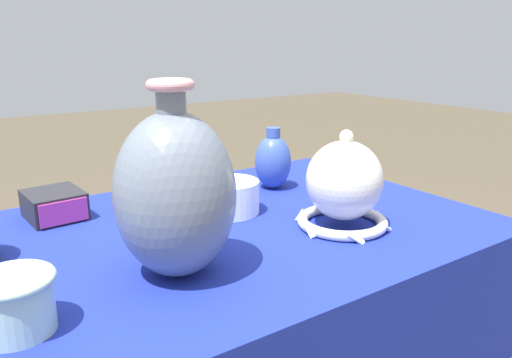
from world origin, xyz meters
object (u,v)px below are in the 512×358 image
(vase_tall_bulbous, at_px, (175,193))
(jar_round_cobalt, at_px, (273,161))
(pot_squat_porcelain, at_px, (229,197))
(mosaic_tile_box, at_px, (54,205))
(bowl_shallow_teal, at_px, (154,187))
(vase_dome_bell, at_px, (344,187))
(cup_wide_celadon, at_px, (14,302))

(vase_tall_bulbous, xyz_separation_m, jar_round_cobalt, (0.43, 0.31, -0.07))
(vase_tall_bulbous, relative_size, pot_squat_porcelain, 2.38)
(mosaic_tile_box, bearing_deg, jar_round_cobalt, -13.19)
(bowl_shallow_teal, relative_size, jar_round_cobalt, 0.85)
(vase_dome_bell, bearing_deg, cup_wide_celadon, -176.44)
(mosaic_tile_box, distance_m, cup_wide_celadon, 0.46)
(jar_round_cobalt, distance_m, cup_wide_celadon, 0.77)
(vase_tall_bulbous, relative_size, cup_wide_celadon, 2.87)
(vase_tall_bulbous, height_order, vase_dome_bell, vase_tall_bulbous)
(vase_tall_bulbous, bearing_deg, jar_round_cobalt, 36.14)
(jar_round_cobalt, relative_size, pot_squat_porcelain, 1.19)
(vase_dome_bell, bearing_deg, vase_tall_bulbous, -179.74)
(vase_tall_bulbous, relative_size, jar_round_cobalt, 2.00)
(cup_wide_celadon, bearing_deg, vase_tall_bulbous, 8.38)
(jar_round_cobalt, relative_size, cup_wide_celadon, 1.43)
(vase_tall_bulbous, distance_m, vase_dome_bell, 0.39)
(bowl_shallow_teal, height_order, jar_round_cobalt, jar_round_cobalt)
(mosaic_tile_box, relative_size, jar_round_cobalt, 0.86)
(vase_tall_bulbous, bearing_deg, pot_squat_porcelain, 42.51)
(mosaic_tile_box, xyz_separation_m, jar_round_cobalt, (0.53, -0.09, 0.04))
(pot_squat_porcelain, bearing_deg, mosaic_tile_box, 150.97)
(vase_dome_bell, relative_size, cup_wide_celadon, 1.87)
(vase_tall_bulbous, relative_size, bowl_shallow_teal, 2.35)
(jar_round_cobalt, bearing_deg, bowl_shallow_teal, 166.74)
(cup_wide_celadon, bearing_deg, pot_squat_porcelain, 27.07)
(vase_tall_bulbous, distance_m, jar_round_cobalt, 0.54)
(mosaic_tile_box, bearing_deg, cup_wide_celadon, -113.12)
(mosaic_tile_box, xyz_separation_m, bowl_shallow_teal, (0.23, -0.02, 0.01))
(cup_wide_celadon, bearing_deg, jar_round_cobalt, 27.07)
(vase_dome_bell, relative_size, bowl_shallow_teal, 1.53)
(jar_round_cobalt, bearing_deg, vase_dome_bell, -98.49)
(mosaic_tile_box, height_order, pot_squat_porcelain, pot_squat_porcelain)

